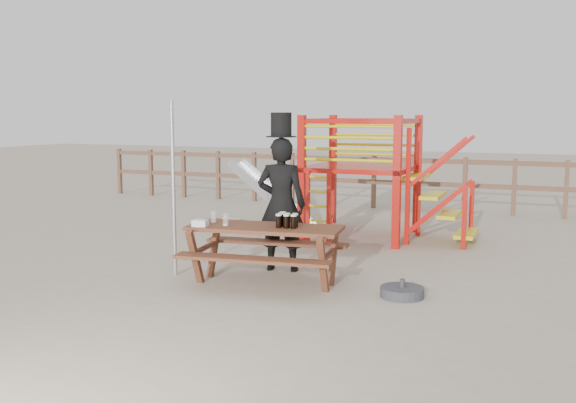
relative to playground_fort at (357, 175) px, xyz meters
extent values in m
plane|color=tan|center=(-0.12, -3.58, -1.07)|extent=(60.00, 60.00, 0.00)
cube|color=brown|center=(-0.12, 3.42, 0.03)|extent=(15.00, 0.06, 0.10)
cube|color=brown|center=(-0.12, 3.42, -0.47)|extent=(15.00, 0.06, 0.10)
cube|color=brown|center=(-7.62, 3.42, -0.47)|extent=(0.09, 0.09, 1.20)
cube|color=brown|center=(-6.62, 3.42, -0.47)|extent=(0.09, 0.09, 1.20)
cube|color=brown|center=(-5.62, 3.42, -0.47)|extent=(0.09, 0.09, 1.20)
cube|color=brown|center=(-4.62, 3.42, -0.47)|extent=(0.09, 0.09, 1.20)
cube|color=brown|center=(-3.62, 3.42, -0.47)|extent=(0.09, 0.09, 1.20)
cube|color=brown|center=(-2.62, 3.42, -0.47)|extent=(0.09, 0.09, 1.20)
cube|color=brown|center=(-1.62, 3.42, -0.47)|extent=(0.09, 0.09, 1.20)
cube|color=brown|center=(-0.62, 3.42, -0.47)|extent=(0.09, 0.09, 1.20)
cube|color=brown|center=(0.38, 3.42, -0.47)|extent=(0.09, 0.09, 1.20)
cube|color=brown|center=(1.38, 3.42, -0.47)|extent=(0.09, 0.09, 1.20)
cube|color=brown|center=(2.38, 3.42, -0.47)|extent=(0.09, 0.09, 1.20)
cube|color=brown|center=(3.38, 3.42, -0.47)|extent=(0.09, 0.09, 1.20)
cube|color=#B4130C|center=(-0.72, -0.78, -0.02)|extent=(0.12, 0.12, 2.10)
cube|color=#B4130C|center=(0.88, -0.78, -0.02)|extent=(0.12, 0.12, 2.10)
cube|color=#B4130C|center=(-0.72, 0.82, -0.02)|extent=(0.12, 0.12, 2.10)
cube|color=#B4130C|center=(0.88, 0.82, -0.02)|extent=(0.12, 0.12, 2.10)
cube|color=#B4130C|center=(0.08, 0.02, 0.13)|extent=(1.72, 1.72, 0.08)
cube|color=#B4130C|center=(0.08, -0.78, 0.93)|extent=(1.60, 0.08, 0.08)
cube|color=#B4130C|center=(0.08, 0.82, 0.93)|extent=(1.60, 0.08, 0.08)
cube|color=#B4130C|center=(-0.72, 0.02, 0.93)|extent=(0.08, 1.60, 0.08)
cube|color=#B4130C|center=(0.88, 0.02, 0.93)|extent=(0.08, 1.60, 0.08)
cylinder|color=#D6C512|center=(0.08, -0.78, 0.31)|extent=(1.50, 0.05, 0.05)
cylinder|color=#D6C512|center=(0.08, 0.82, 0.31)|extent=(1.50, 0.05, 0.05)
cylinder|color=#D6C512|center=(0.08, -0.78, 0.49)|extent=(1.50, 0.05, 0.05)
cylinder|color=#D6C512|center=(0.08, 0.82, 0.49)|extent=(1.50, 0.05, 0.05)
cylinder|color=#D6C512|center=(0.08, -0.78, 0.67)|extent=(1.50, 0.05, 0.05)
cylinder|color=#D6C512|center=(0.08, 0.82, 0.67)|extent=(1.50, 0.05, 0.05)
cylinder|color=#D6C512|center=(0.08, -0.78, 0.85)|extent=(1.50, 0.05, 0.05)
cylinder|color=#D6C512|center=(0.08, 0.82, 0.85)|extent=(1.50, 0.05, 0.05)
cube|color=#B4130C|center=(-0.55, -0.93, -0.47)|extent=(0.06, 0.06, 1.20)
cube|color=#B4130C|center=(-0.19, -0.93, -0.47)|extent=(0.06, 0.06, 1.20)
cylinder|color=#D6C512|center=(-0.37, -0.93, -0.92)|extent=(0.36, 0.04, 0.04)
cylinder|color=#D6C512|center=(-0.37, -0.93, -0.68)|extent=(0.36, 0.04, 0.04)
cylinder|color=#D6C512|center=(-0.37, -0.93, -0.44)|extent=(0.36, 0.04, 0.04)
cylinder|color=#D6C512|center=(-0.37, -0.93, -0.20)|extent=(0.36, 0.04, 0.04)
cylinder|color=#D6C512|center=(-0.37, -0.93, 0.04)|extent=(0.36, 0.04, 0.04)
cube|color=#D6C512|center=(1.03, 0.02, 0.01)|extent=(0.30, 0.90, 0.06)
cube|color=#D6C512|center=(1.31, 0.02, -0.29)|extent=(0.30, 0.90, 0.06)
cube|color=#D6C512|center=(1.59, 0.02, -0.59)|extent=(0.30, 0.90, 0.06)
cube|color=#D6C512|center=(1.87, 0.02, -0.89)|extent=(0.30, 0.90, 0.06)
cube|color=#B4130C|center=(1.43, -0.43, -0.47)|extent=(0.95, 0.08, 0.86)
cube|color=#B4130C|center=(1.43, 0.47, -0.47)|extent=(0.95, 0.08, 0.86)
cube|color=silver|center=(-1.62, 0.02, -0.45)|extent=(1.53, 0.55, 1.21)
cube|color=silver|center=(-1.62, -0.25, -0.41)|extent=(1.58, 0.04, 1.28)
cube|color=silver|center=(-1.62, 0.29, -0.41)|extent=(1.58, 0.04, 1.28)
cube|color=silver|center=(-2.52, 0.02, -0.97)|extent=(0.35, 0.55, 0.05)
cube|color=brown|center=(-0.14, -3.51, -0.36)|extent=(1.97, 0.95, 0.05)
cube|color=brown|center=(-0.07, -4.03, -0.65)|extent=(1.92, 0.50, 0.04)
cube|color=brown|center=(-0.20, -2.99, -0.65)|extent=(1.92, 0.50, 0.04)
cube|color=brown|center=(-0.94, -3.61, -0.73)|extent=(0.22, 1.14, 0.68)
cube|color=brown|center=(0.66, -3.41, -0.73)|extent=(0.22, 1.14, 0.68)
imported|color=black|center=(-0.23, -2.78, -0.17)|extent=(0.73, 0.55, 1.81)
cube|color=#0B7C16|center=(-0.26, -2.64, 0.05)|extent=(0.07, 0.03, 0.42)
cylinder|color=black|center=(-0.23, -2.78, 0.75)|extent=(0.41, 0.41, 0.01)
cylinder|color=black|center=(-0.23, -2.78, 0.91)|extent=(0.28, 0.28, 0.31)
cube|color=white|center=(-0.26, -2.64, 1.02)|extent=(0.14, 0.03, 0.04)
cylinder|color=#B2B2B7|center=(-1.42, -3.58, 0.07)|extent=(0.05, 0.05, 2.28)
cylinder|color=#36363A|center=(1.58, -3.43, -1.01)|extent=(0.51, 0.51, 0.12)
cylinder|color=#36363A|center=(1.58, -3.43, -0.91)|extent=(0.06, 0.06, 0.10)
cube|color=white|center=(-0.87, -3.84, -0.30)|extent=(0.20, 0.17, 0.08)
cylinder|color=black|center=(0.07, -3.56, -0.26)|extent=(0.07, 0.07, 0.15)
cylinder|color=#F6E5C9|center=(0.07, -3.56, -0.18)|extent=(0.07, 0.07, 0.02)
cylinder|color=black|center=(0.17, -3.55, -0.26)|extent=(0.07, 0.07, 0.15)
cylinder|color=#F6E5C9|center=(0.17, -3.55, -0.18)|extent=(0.07, 0.07, 0.02)
cylinder|color=black|center=(0.25, -3.53, -0.26)|extent=(0.07, 0.07, 0.15)
cylinder|color=#F6E5C9|center=(0.25, -3.53, -0.18)|extent=(0.07, 0.07, 0.02)
cylinder|color=black|center=(0.06, -3.46, -0.26)|extent=(0.07, 0.07, 0.15)
cylinder|color=#F6E5C9|center=(0.06, -3.46, -0.18)|extent=(0.07, 0.07, 0.02)
cylinder|color=black|center=(0.14, -3.45, -0.26)|extent=(0.07, 0.07, 0.15)
cylinder|color=#F6E5C9|center=(0.14, -3.45, -0.18)|extent=(0.07, 0.07, 0.02)
cylinder|color=black|center=(0.24, -3.44, -0.26)|extent=(0.07, 0.07, 0.15)
cylinder|color=#F6E5C9|center=(0.24, -3.44, -0.18)|extent=(0.07, 0.07, 0.02)
cylinder|color=black|center=(0.05, -3.37, -0.26)|extent=(0.07, 0.07, 0.15)
cylinder|color=#F6E5C9|center=(0.05, -3.37, -0.18)|extent=(0.07, 0.07, 0.02)
cylinder|color=silver|center=(-0.61, -3.66, -0.26)|extent=(0.07, 0.07, 0.15)
cylinder|color=#F6E5C9|center=(-0.61, -3.66, -0.33)|extent=(0.06, 0.06, 0.02)
cylinder|color=silver|center=(-0.85, -3.54, -0.26)|extent=(0.07, 0.07, 0.15)
cylinder|color=#F6E5C9|center=(-0.85, -3.54, -0.33)|extent=(0.06, 0.06, 0.02)
camera|label=1|loc=(3.15, -10.62, 1.04)|focal=40.00mm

